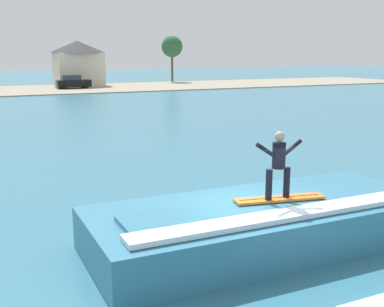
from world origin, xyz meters
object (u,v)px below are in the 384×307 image
at_px(surfboard, 280,199).
at_px(house_gabled_white, 78,61).
at_px(tree_short_bushy, 172,47).
at_px(surfer, 279,161).
at_px(car_far_shore, 73,82).
at_px(wave_crest, 263,223).

height_order(surfboard, house_gabled_white, house_gabled_white).
bearing_deg(tree_short_bushy, house_gabled_white, -168.00).
height_order(surfer, house_gabled_white, house_gabled_white).
relative_size(surfboard, house_gabled_white, 0.30).
height_order(car_far_shore, tree_short_bushy, tree_short_bushy).
distance_m(surfboard, car_far_shore, 55.13).
bearing_deg(wave_crest, tree_short_bushy, 69.18).
bearing_deg(car_far_shore, surfboard, -96.25).
xyz_separation_m(surfer, house_gabled_white, (8.01, 60.21, 1.35)).
relative_size(wave_crest, car_far_shore, 1.99).
bearing_deg(house_gabled_white, car_far_shore, -109.64).
distance_m(surfer, car_far_shore, 55.19).
bearing_deg(house_gabled_white, wave_crest, -97.82).
distance_m(surfboard, tree_short_bushy, 67.98).
relative_size(wave_crest, tree_short_bushy, 1.17).
xyz_separation_m(surfer, car_far_shore, (6.10, 54.84, -1.20)).
bearing_deg(surfer, wave_crest, 128.31).
distance_m(wave_crest, surfer, 1.64).
bearing_deg(car_far_shore, wave_crest, -96.60).
xyz_separation_m(surfboard, car_far_shore, (6.00, 54.80, -0.25)).
xyz_separation_m(house_gabled_white, tree_short_bushy, (15.84, 3.37, 2.14)).
relative_size(surfboard, car_far_shore, 0.53).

